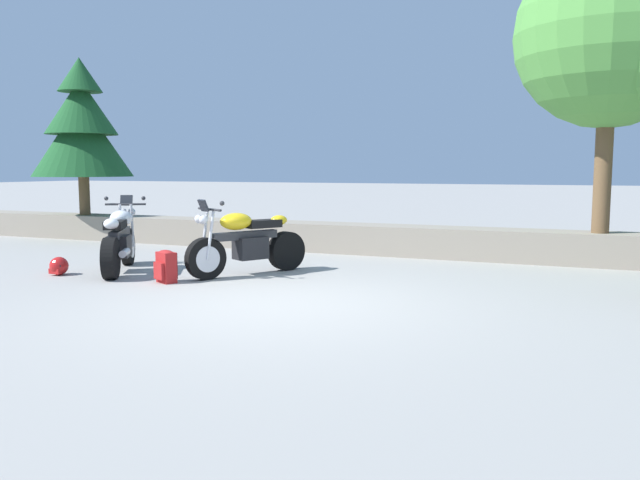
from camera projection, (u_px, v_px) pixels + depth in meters
name	position (u px, v px, depth m)	size (l,w,h in m)	color
ground_plane	(275.00, 303.00, 7.67)	(120.00, 120.00, 0.00)	gray
stone_wall	(388.00, 240.00, 12.04)	(36.00, 0.80, 0.55)	gray
motorcycle_white_near_left	(120.00, 241.00, 10.01)	(1.20, 1.87, 1.18)	black
motorcycle_yellow_centre	(246.00, 243.00, 9.68)	(1.19, 1.87, 1.18)	black
rider_backpack	(166.00, 266.00, 9.03)	(0.35, 0.33, 0.47)	#A31E1E
rider_helmet	(59.00, 266.00, 9.69)	(0.28, 0.28, 0.28)	#B21919
pine_tree_far_left	(82.00, 127.00, 14.49)	(2.25, 2.25, 3.57)	brown
leafy_tree_mid_left	(620.00, 37.00, 10.10)	(3.18, 3.03, 4.75)	brown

